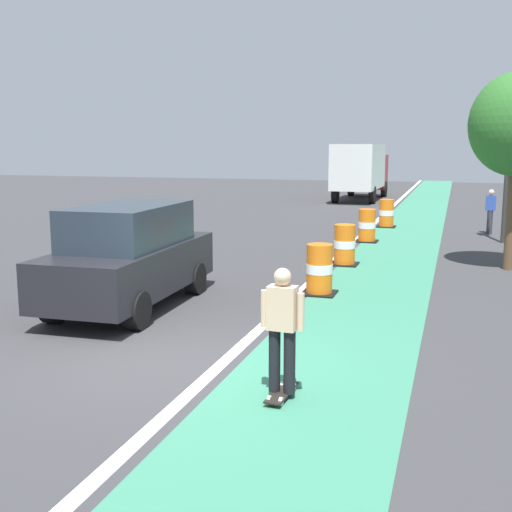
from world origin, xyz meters
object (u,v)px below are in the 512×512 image
Objects in this scene: parked_suv_nearest at (130,256)px; traffic_barrel_front at (319,270)px; traffic_barrel_mid at (345,245)px; pedestrian_crossing at (490,210)px; skateboarder_on_lane at (282,329)px; traffic_light_corner at (510,135)px; traffic_barrel_back at (367,226)px; delivery_truck_down_block at (361,168)px; traffic_barrel_far at (386,214)px.

traffic_barrel_front is (3.35, 2.23, -0.50)m from parked_suv_nearest.
pedestrian_crossing is at bearing 62.47° from traffic_barrel_mid.
traffic_barrel_mid is at bearing 94.81° from skateboarder_on_lane.
traffic_light_corner is at bearing 76.73° from skateboarder_on_lane.
traffic_barrel_mid is (-0.06, 3.61, 0.00)m from traffic_barrel_front.
traffic_barrel_back is 16.78m from delivery_truck_down_block.
parked_suv_nearest is at bearing -119.42° from traffic_barrel_mid.
traffic_barrel_mid is 4.40m from traffic_barrel_back.
traffic_barrel_front is at bearing 33.61° from parked_suv_nearest.
traffic_barrel_front is 8.00m from traffic_barrel_back.
skateboarder_on_lane is 15.61m from traffic_light_corner.
traffic_barrel_front is 10.49m from traffic_light_corner.
parked_suv_nearest reaches higher than skateboarder_on_lane.
traffic_light_corner reaches higher than traffic_barrel_far.
traffic_barrel_mid is at bearing -91.41° from traffic_barrel_far.
parked_suv_nearest is 0.91× the size of traffic_light_corner.
delivery_truck_down_block is 4.74× the size of pedestrian_crossing.
parked_suv_nearest reaches higher than pedestrian_crossing.
skateboarder_on_lane is at bearing -85.19° from traffic_barrel_mid.
traffic_barrel_far is at bearing 166.91° from pedestrian_crossing.
pedestrian_crossing is at bearing 98.92° from traffic_light_corner.
traffic_light_corner reaches higher than skateboarder_on_lane.
pedestrian_crossing reaches higher than traffic_barrel_back.
delivery_truck_down_block reaches higher than traffic_barrel_mid.
traffic_barrel_back is at bearing 72.14° from parked_suv_nearest.
traffic_barrel_far is at bearing -77.19° from delivery_truck_down_block.
pedestrian_crossing reaches higher than traffic_barrel_mid.
delivery_truck_down_block is at bearing 114.22° from traffic_light_corner.
delivery_truck_down_block is 1.50× the size of traffic_light_corner.
traffic_barrel_far is 0.14× the size of delivery_truck_down_block.
traffic_barrel_far is at bearing 88.59° from traffic_barrel_mid.
traffic_barrel_back is 5.36m from traffic_light_corner.
traffic_barrel_mid is 8.54m from traffic_barrel_far.
skateboarder_on_lane is 17.42m from pedestrian_crossing.
skateboarder_on_lane is 0.22× the size of delivery_truck_down_block.
parked_suv_nearest reaches higher than traffic_barrel_back.
parked_suv_nearest is 2.89× the size of pedestrian_crossing.
delivery_truck_down_block reaches higher than pedestrian_crossing.
traffic_barrel_front is at bearing -109.24° from pedestrian_crossing.
skateboarder_on_lane is at bearing -82.84° from traffic_barrel_front.
skateboarder_on_lane is 0.36× the size of parked_suv_nearest.
skateboarder_on_lane is 5.92m from traffic_barrel_front.
traffic_barrel_mid is 8.64m from pedestrian_crossing.
traffic_barrel_far is 5.91m from traffic_light_corner.
delivery_truck_down_block is 16.98m from traffic_light_corner.
traffic_barrel_mid and traffic_barrel_back have the same top height.
traffic_barrel_back is at bearing -81.02° from delivery_truck_down_block.
skateboarder_on_lane is 0.33× the size of traffic_light_corner.
pedestrian_crossing is (7.28, 13.49, -0.17)m from parked_suv_nearest.
pedestrian_crossing is (3.99, 7.66, 0.33)m from traffic_barrel_mid.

